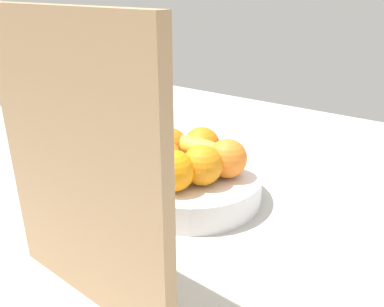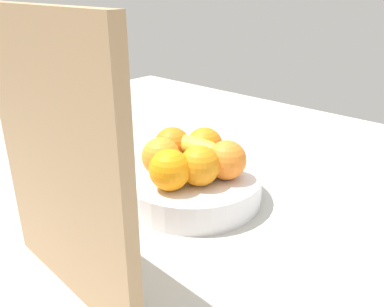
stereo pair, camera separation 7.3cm
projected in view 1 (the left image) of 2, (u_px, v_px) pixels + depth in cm
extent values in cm
cube|color=#B7B7B0|center=(194.00, 203.00, 78.00)|extent=(180.00, 140.00, 3.00)
cylinder|color=white|center=(192.00, 186.00, 76.03)|extent=(26.05, 26.05, 5.22)
sphere|color=orange|center=(174.00, 171.00, 67.58)|extent=(7.19, 7.19, 7.19)
sphere|color=orange|center=(202.00, 165.00, 69.70)|extent=(7.19, 7.19, 7.19)
sphere|color=orange|center=(227.00, 158.00, 72.37)|extent=(7.19, 7.19, 7.19)
sphere|color=orange|center=(202.00, 145.00, 78.39)|extent=(7.19, 7.19, 7.19)
sphere|color=orange|center=(169.00, 146.00, 77.95)|extent=(7.19, 7.19, 7.19)
sphere|color=orange|center=(161.00, 158.00, 72.57)|extent=(7.19, 7.19, 7.19)
ellipsoid|color=yellow|center=(196.00, 157.00, 76.96)|extent=(17.45, 7.20, 4.00)
ellipsoid|color=gold|center=(194.00, 147.00, 75.74)|extent=(17.23, 5.16, 4.00)
cube|color=tan|center=(78.00, 171.00, 45.96)|extent=(28.05, 3.10, 36.00)
cylinder|color=#B7B4B8|center=(73.00, 138.00, 85.35)|extent=(8.05, 8.05, 15.28)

